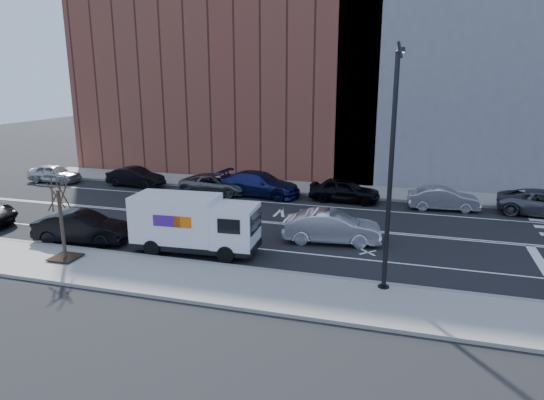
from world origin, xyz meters
The scene contains 19 objects.
ground centered at (0.00, 0.00, 0.00)m, with size 120.00×120.00×0.00m, color black.
sidewalk_near centered at (0.00, -8.80, 0.07)m, with size 44.00×3.60×0.15m, color gray.
sidewalk_far centered at (0.00, 8.80, 0.07)m, with size 44.00×3.60×0.15m, color gray.
curb_near centered at (0.00, -7.00, 0.08)m, with size 44.00×0.25×0.17m, color gray.
curb_far centered at (0.00, 7.00, 0.08)m, with size 44.00×0.25×0.17m, color gray.
road_markings centered at (0.00, 0.00, 0.00)m, with size 40.00×8.60×0.01m, color white, non-canonical shape.
bldg_brick centered at (-8.00, 15.60, 11.00)m, with size 26.00×10.00×22.00m, color brown.
bldg_concrete centered at (12.00, 15.60, 13.00)m, with size 20.00×10.00×26.00m, color slate.
streetlight centered at (7.00, -6.91, 5.08)m, with size 0.44×4.02×9.34m.
street_tree centered at (-7.00, -8.40, 1.45)m, with size 1.20×1.20×3.75m.
fedex_van centered at (-1.93, -5.60, 1.44)m, with size 6.11×2.41×2.74m.
far_parked_a centered at (-19.18, 5.46, 0.71)m, with size 1.68×4.16×1.42m, color #ABABAF.
far_parked_b centered at (-12.27, 5.97, 0.72)m, with size 1.53×4.40×1.45m, color black.
far_parked_c centered at (-5.60, 5.59, 0.70)m, with size 2.31×5.01×1.39m, color #55575D.
far_parked_d centered at (-2.40, 5.87, 0.84)m, with size 2.35×5.79×1.68m, color navy.
far_parked_e centered at (3.52, 5.93, 0.79)m, with size 1.87×4.64×1.58m, color black.
far_parked_f centered at (9.73, 5.69, 0.71)m, with size 1.50×4.29×1.41m, color #A5A6AA.
driving_sedan centered at (4.08, -2.34, 0.80)m, with size 1.70×4.87×1.60m, color silver.
near_parked_rear_a centered at (-7.93, -5.91, 0.78)m, with size 1.65×4.74×1.56m, color black.
Camera 1 is at (7.79, -25.41, 8.22)m, focal length 32.00 mm.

